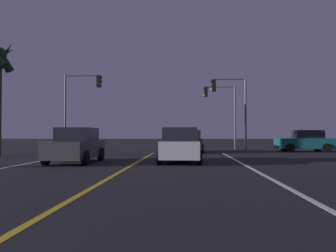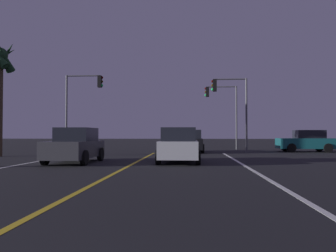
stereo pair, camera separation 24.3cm
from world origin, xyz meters
The scene contains 9 objects.
lane_edge_right centered at (5.06, 9.47, 0.00)m, with size 0.16×30.95×0.01m, color silver.
lane_center_divider centered at (0.00, 9.47, 0.00)m, with size 0.16×30.95×0.01m, color gold.
car_oncoming centered at (-2.92, 16.26, 0.82)m, with size 2.02×4.30×1.70m.
car_lead_same_lane centered at (2.12, 16.71, 0.82)m, with size 2.02×4.30×1.70m.
car_crossing_side centered at (11.75, 27.30, 0.82)m, with size 4.30×2.02×1.70m.
car_ahead_far centered at (2.65, 25.86, 0.82)m, with size 2.02×4.30×1.70m.
traffic_light_near_right centered at (5.60, 25.45, 4.07)m, with size 2.65×0.36×5.52m.
traffic_light_near_left centered at (-5.51, 25.45, 4.34)m, with size 2.91×0.36×5.90m.
traffic_light_far_right centered at (5.48, 30.95, 4.22)m, with size 2.92×0.36×5.72m.
Camera 1 is at (2.44, 0.07, 1.39)m, focal length 36.31 mm.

